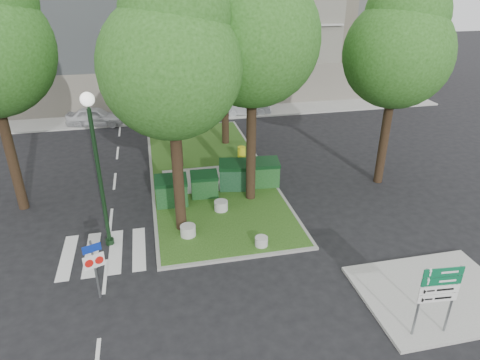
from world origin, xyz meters
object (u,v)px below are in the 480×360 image
object	(u,v)px
dumpster_c	(235,175)
bollard_right	(261,241)
bollard_left	(188,231)
car_white	(95,116)
tree_median_near_right	(254,25)
tree_median_far	(225,4)
litter_bin	(242,153)
dumpster_b	(204,185)
tree_median_mid	(173,38)
traffic_sign_pole	(94,262)
tree_median_near_left	(172,53)
directional_sign	(438,290)
bollard_mid	(221,206)
street_lamp	(96,154)
dumpster_d	(264,173)
tree_street_right	(400,43)
dumpster_a	(172,191)
car_silver	(246,107)

from	to	relation	value
dumpster_c	bollard_right	xyz separation A→B (m)	(-0.01, -5.20, -0.50)
bollard_left	car_white	size ratio (longest dim) A/B	0.16
tree_median_near_right	bollard_right	size ratio (longest dim) A/B	22.40
tree_median_far	litter_bin	bearing A→B (deg)	-84.35
dumpster_b	car_white	size ratio (longest dim) A/B	0.34
litter_bin	tree_median_mid	bearing A→B (deg)	-179.73
traffic_sign_pole	bollard_left	bearing A→B (deg)	20.28
tree_median_near_left	directional_sign	distance (m)	11.49
tree_median_near_left	dumpster_b	size ratio (longest dim) A/B	7.83
dumpster_c	car_white	distance (m)	14.22
bollard_mid	street_lamp	world-z (taller)	street_lamp
directional_sign	tree_median_near_right	bearing A→B (deg)	113.06
dumpster_b	bollard_mid	xyz separation A→B (m)	(0.52, -1.58, -0.36)
tree_median_mid	litter_bin	bearing A→B (deg)	0.27
litter_bin	traffic_sign_pole	world-z (taller)	traffic_sign_pole
litter_bin	car_white	distance (m)	12.28
bollard_left	litter_bin	world-z (taller)	litter_bin
tree_median_mid	dumpster_d	bearing A→B (deg)	-40.49
litter_bin	street_lamp	bearing A→B (deg)	-135.11
tree_median_far	directional_sign	size ratio (longest dim) A/B	4.95
tree_street_right	dumpster_b	size ratio (longest dim) A/B	7.48
tree_street_right	dumpster_a	size ratio (longest dim) A/B	6.65
bollard_right	street_lamp	xyz separation A→B (m)	(-5.90, 1.59, 3.60)
tree_street_right	car_silver	size ratio (longest dim) A/B	2.70
dumpster_a	dumpster_c	world-z (taller)	dumpster_c
tree_median_near_right	dumpster_a	size ratio (longest dim) A/B	7.57
tree_median_near_left	tree_median_far	bearing A→B (deg)	68.72
tree_street_right	directional_sign	bearing A→B (deg)	-111.20
tree_median_near_left	dumpster_d	size ratio (longest dim) A/B	6.72
dumpster_c	tree_median_near_right	bearing A→B (deg)	-50.94
tree_median_far	traffic_sign_pole	world-z (taller)	tree_median_far
bollard_mid	litter_bin	bearing A→B (deg)	68.22
tree_median_far	directional_sign	world-z (taller)	tree_median_far
tree_median_near_right	litter_bin	xyz separation A→B (m)	(0.50, 4.52, -7.47)
dumpster_d	traffic_sign_pole	distance (m)	10.25
dumpster_c	car_silver	world-z (taller)	dumpster_c
tree_median_near_right	street_lamp	world-z (taller)	tree_median_near_right
tree_median_near_right	traffic_sign_pole	world-z (taller)	tree_median_near_right
tree_median_far	bollard_right	world-z (taller)	tree_median_far
bollard_right	bollard_mid	distance (m)	3.29
litter_bin	car_silver	xyz separation A→B (m)	(2.33, 8.85, 0.10)
traffic_sign_pole	dumpster_d	bearing A→B (deg)	20.38
car_silver	bollard_left	bearing A→B (deg)	161.41
tree_median_far	car_white	world-z (taller)	tree_median_far
tree_median_near_left	traffic_sign_pole	bearing A→B (deg)	-130.80
bollard_right	directional_sign	xyz separation A→B (m)	(3.72, -5.50, 1.42)
tree_median_far	bollard_mid	distance (m)	11.77
dumpster_d	traffic_sign_pole	xyz separation A→B (m)	(-7.60, -6.85, 0.69)
dumpster_b	dumpster_d	bearing A→B (deg)	12.86
dumpster_a	dumpster_d	size ratio (longest dim) A/B	0.97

